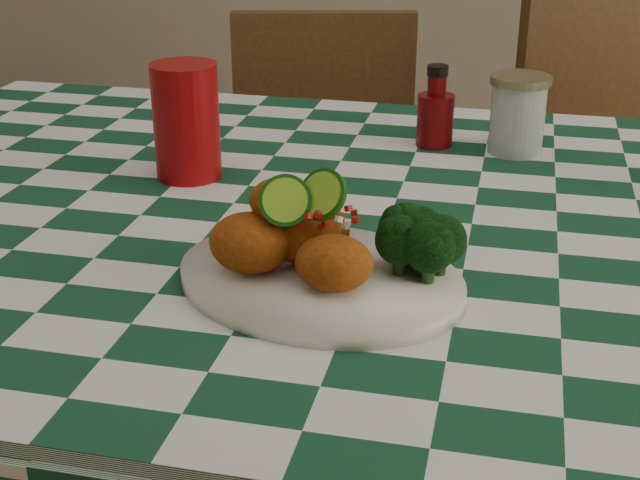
% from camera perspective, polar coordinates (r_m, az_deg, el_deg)
% --- Properties ---
extents(dining_table, '(1.66, 1.06, 0.79)m').
position_cam_1_polar(dining_table, '(1.32, 3.90, -14.39)').
color(dining_table, '#134429').
rests_on(dining_table, ground).
extents(plate, '(0.36, 0.31, 0.02)m').
position_cam_1_polar(plate, '(0.94, 0.00, -2.56)').
color(plate, white).
rests_on(plate, dining_table).
extents(fried_chicken_pile, '(0.16, 0.12, 0.11)m').
position_cam_1_polar(fried_chicken_pile, '(0.91, -0.68, 0.97)').
color(fried_chicken_pile, '#AE4A10').
rests_on(fried_chicken_pile, plate).
extents(broccoli_side, '(0.09, 0.09, 0.07)m').
position_cam_1_polar(broccoli_side, '(0.92, 6.27, -0.46)').
color(broccoli_side, black).
rests_on(broccoli_side, plate).
extents(red_tumbler, '(0.12, 0.12, 0.16)m').
position_cam_1_polar(red_tumbler, '(1.24, -8.55, 7.52)').
color(red_tumbler, '#91070B').
rests_on(red_tumbler, dining_table).
extents(ketchup_bottle, '(0.06, 0.06, 0.12)m').
position_cam_1_polar(ketchup_bottle, '(1.38, 7.42, 8.50)').
color(ketchup_bottle, '#5F0407').
rests_on(ketchup_bottle, dining_table).
extents(mason_jar, '(0.11, 0.11, 0.12)m').
position_cam_1_polar(mason_jar, '(1.37, 12.53, 7.84)').
color(mason_jar, '#B2BCBA').
rests_on(mason_jar, dining_table).
extents(wooden_chair_left, '(0.49, 0.50, 0.88)m').
position_cam_1_polar(wooden_chair_left, '(1.93, 0.28, 0.43)').
color(wooden_chair_left, '#472814').
rests_on(wooden_chair_left, ground).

